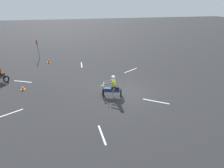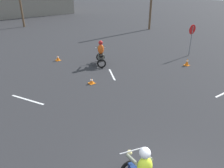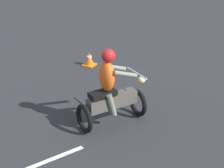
# 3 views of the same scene
# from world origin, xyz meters

# --- Properties ---
(ground_plane) EXTENTS (120.00, 120.00, 0.00)m
(ground_plane) POSITION_xyz_m (0.00, 0.00, 0.00)
(ground_plane) COLOR #28282B
(motorcycle_rider_foreground) EXTENTS (0.98, 1.56, 1.66)m
(motorcycle_rider_foreground) POSITION_xyz_m (-0.38, 0.90, 0.73)
(motorcycle_rider_foreground) COLOR black
(motorcycle_rider_foreground) RESTS_ON ground
(stop_sign) EXTENTS (0.70, 0.08, 2.30)m
(stop_sign) POSITION_xyz_m (10.71, 7.61, 1.63)
(stop_sign) COLOR slate
(stop_sign) RESTS_ON ground
(traffic_cone_near_right) EXTENTS (0.32, 0.32, 0.47)m
(traffic_cone_near_right) POSITION_xyz_m (8.80, 6.34, 0.23)
(traffic_cone_near_right) COLOR orange
(traffic_cone_near_right) RESTS_ON ground
(traffic_cone_mid_center) EXTENTS (0.32, 0.32, 0.31)m
(traffic_cone_mid_center) POSITION_xyz_m (2.18, 7.64, 0.15)
(traffic_cone_mid_center) COLOR orange
(traffic_cone_mid_center) RESTS_ON ground
(lane_stripe_e) EXTENTS (1.72, 0.13, 0.01)m
(lane_stripe_e) POSITION_xyz_m (7.13, 2.72, 0.00)
(lane_stripe_e) COLOR silver
(lane_stripe_e) RESTS_ON ground
(lane_stripe_ne) EXTENTS (0.82, 1.60, 0.01)m
(lane_stripe_ne) POSITION_xyz_m (3.83, 8.00, 0.00)
(lane_stripe_ne) COLOR silver
(lane_stripe_ne) RESTS_ON ground
(lane_stripe_nw) EXTENTS (1.03, 1.82, 0.01)m
(lane_stripe_nw) POSITION_xyz_m (-1.25, 7.88, 0.00)
(lane_stripe_nw) COLOR silver
(lane_stripe_nw) RESTS_ON ground
(lane_stripe_w) EXTENTS (1.55, 0.23, 0.01)m
(lane_stripe_w) POSITION_xyz_m (-4.27, 2.34, 0.00)
(lane_stripe_w) COLOR silver
(lane_stripe_w) RESTS_ON ground
(lane_stripe_sw) EXTENTS (1.10, 1.57, 0.01)m
(lane_stripe_sw) POSITION_xyz_m (-1.76, -1.92, 0.00)
(lane_stripe_sw) COLOR silver
(lane_stripe_sw) RESTS_ON ground
(lane_stripe_se) EXTENTS (1.07, 1.68, 0.01)m
(lane_stripe_se) POSITION_xyz_m (4.37, -2.07, 0.00)
(lane_stripe_se) COLOR silver
(lane_stripe_se) RESTS_ON ground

